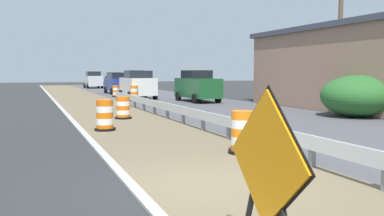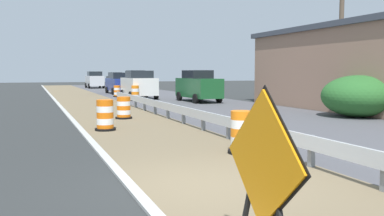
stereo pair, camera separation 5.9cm
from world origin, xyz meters
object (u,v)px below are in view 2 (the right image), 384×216
Objects in this scene: car_trailing_far_lane at (119,83)px; car_lead_near_lane at (95,80)px; traffic_barrel_farther at (117,92)px; utility_pole_near at (341,30)px; traffic_barrel_mid at (124,109)px; traffic_barrel_nearest at (242,134)px; car_mid_far_lane at (136,80)px; car_trailing_near_lane at (115,79)px; car_distant_a at (198,86)px; warning_sign_diamond at (263,166)px; car_lead_far_lane at (139,85)px; traffic_barrel_far at (135,94)px; traffic_barrel_close at (105,117)px.

car_lead_near_lane is at bearing -0.19° from car_trailing_far_lane.
utility_pole_near reaches higher than traffic_barrel_farther.
car_lead_near_lane is at bearing 87.07° from traffic_barrel_farther.
traffic_barrel_mid is 21.35m from car_trailing_far_lane.
traffic_barrel_nearest is 36.67m from car_mid_far_lane.
traffic_barrel_mid is 0.21× the size of car_trailing_far_lane.
car_distant_a is at bearing -1.36° from car_trailing_near_lane.
warning_sign_diamond is at bearing -9.93° from car_trailing_near_lane.
traffic_barrel_nearest is 13.40m from utility_pole_near.
utility_pole_near is at bearing 21.94° from car_distant_a.
car_lead_far_lane is (4.01, 13.24, 0.65)m from traffic_barrel_mid.
warning_sign_diamond is 18.74m from utility_pole_near.
car_mid_far_lane is at bearing 76.16° from traffic_barrel_far.
car_trailing_near_lane is (3.57, 4.72, -0.05)m from car_lead_near_lane.
traffic_barrel_farther is at bearing -11.24° from car_trailing_near_lane.
car_trailing_near_lane is (8.94, 54.91, -0.04)m from warning_sign_diamond.
traffic_barrel_farther is at bearing 165.94° from car_trailing_far_lane.
car_trailing_near_lane is 0.97× the size of car_trailing_far_lane.
traffic_barrel_far is 0.24× the size of car_distant_a.
traffic_barrel_far is at bearing 73.86° from traffic_barrel_mid.
traffic_barrel_close is at bearing -102.33° from traffic_barrel_farther.
traffic_barrel_nearest is 0.24× the size of car_trailing_near_lane.
utility_pole_near is (12.70, 13.41, 3.20)m from warning_sign_diamond.
car_lead_far_lane is 0.99× the size of car_mid_far_lane.
warning_sign_diamond reaches higher than traffic_barrel_close.
traffic_barrel_close is (-2.54, 5.45, -0.00)m from traffic_barrel_nearest.
car_mid_far_lane is at bearing -1.77° from car_trailing_near_lane.
traffic_barrel_nearest is 25.00m from traffic_barrel_farther.
traffic_barrel_far is (3.17, 10.94, 0.06)m from traffic_barrel_mid.
traffic_barrel_close is 0.99× the size of traffic_barrel_far.
traffic_barrel_close is 14.62m from car_distant_a.
car_distant_a is at bearing 71.17° from traffic_barrel_nearest.
utility_pole_near is at bearing -4.24° from traffic_barrel_mid.
traffic_barrel_nearest is 0.25× the size of car_mid_far_lane.
car_trailing_near_lane is (7.45, 40.67, 0.57)m from traffic_barrel_mid.
traffic_barrel_nearest is at bearing 172.61° from car_lead_far_lane.
car_trailing_far_lane is 23.17m from utility_pole_near.
traffic_barrel_farther is 19.24m from utility_pole_near.
traffic_barrel_farther is 0.12× the size of utility_pole_near.
car_distant_a is (3.18, -27.44, 0.03)m from car_lead_near_lane.
traffic_barrel_nearest reaches higher than traffic_barrel_mid.
traffic_barrel_farther is at bearing 116.24° from utility_pole_near.
traffic_barrel_mid is 11.87m from utility_pole_near.
car_trailing_near_lane is at bearing 79.62° from traffic_barrel_mid.
car_distant_a is (3.90, -2.44, 0.59)m from traffic_barrel_far.
warning_sign_diamond is 42.45m from car_mid_far_lane.
car_mid_far_lane is at bearing 68.90° from traffic_barrel_farther.
car_distant_a reaches higher than car_trailing_near_lane.
car_mid_far_lane is at bearing 98.11° from utility_pole_near.
traffic_barrel_farther is (-0.30, 5.14, -0.07)m from traffic_barrel_far.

